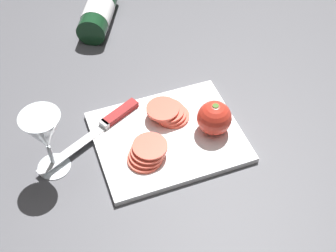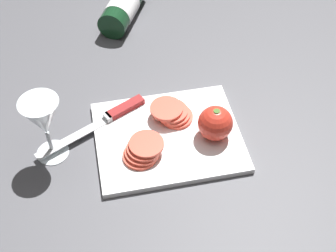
{
  "view_description": "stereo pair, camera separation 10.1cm",
  "coord_description": "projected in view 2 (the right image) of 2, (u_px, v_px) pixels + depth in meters",
  "views": [
    {
      "loc": [
        0.24,
        0.6,
        0.81
      ],
      "look_at": [
        0.01,
        -0.03,
        0.04
      ],
      "focal_mm": 50.0,
      "sensor_mm": 36.0,
      "label": 1
    },
    {
      "loc": [
        0.14,
        0.63,
        0.81
      ],
      "look_at": [
        0.01,
        -0.03,
        0.04
      ],
      "focal_mm": 50.0,
      "sensor_mm": 36.0,
      "label": 2
    }
  ],
  "objects": [
    {
      "name": "ground_plane",
      "position": [
        174.0,
        148.0,
        1.03
      ],
      "size": [
        3.0,
        3.0,
        0.0
      ],
      "primitive_type": "plane",
      "color": "#4C4C51"
    },
    {
      "name": "cutting_board",
      "position": [
        168.0,
        137.0,
        1.04
      ],
      "size": [
        0.32,
        0.26,
        0.01
      ],
      "color": "white",
      "rests_on": "ground_plane"
    },
    {
      "name": "wine_bottle",
      "position": [
        125.0,
        4.0,
        1.32
      ],
      "size": [
        0.2,
        0.31,
        0.08
      ],
      "color": "#14381E",
      "rests_on": "ground_plane"
    },
    {
      "name": "wine_glass",
      "position": [
        43.0,
        120.0,
        0.94
      ],
      "size": [
        0.08,
        0.08,
        0.16
      ],
      "color": "silver",
      "rests_on": "ground_plane"
    },
    {
      "name": "whole_tomato",
      "position": [
        215.0,
        123.0,
        1.01
      ],
      "size": [
        0.08,
        0.08,
        0.08
      ],
      "color": "red",
      "rests_on": "cutting_board"
    },
    {
      "name": "knife",
      "position": [
        115.0,
        114.0,
        1.07
      ],
      "size": [
        0.26,
        0.14,
        0.01
      ],
      "rotation": [
        0.0,
        0.0,
        0.46
      ],
      "color": "silver",
      "rests_on": "cutting_board"
    },
    {
      "name": "tomato_slice_stack_near",
      "position": [
        143.0,
        150.0,
        0.99
      ],
      "size": [
        0.09,
        0.08,
        0.03
      ],
      "color": "#DB4C38",
      "rests_on": "cutting_board"
    },
    {
      "name": "tomato_slice_stack_far",
      "position": [
        173.0,
        113.0,
        1.06
      ],
      "size": [
        0.09,
        0.08,
        0.03
      ],
      "color": "#DB4C38",
      "rests_on": "cutting_board"
    }
  ]
}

